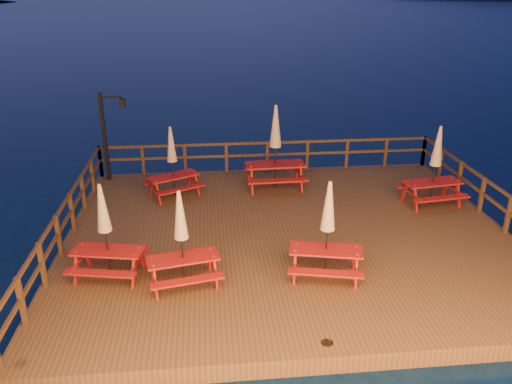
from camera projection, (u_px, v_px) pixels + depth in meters
ground at (288, 244)px, 13.82m from camera, size 500.00×500.00×0.00m
deck at (288, 238)px, 13.74m from camera, size 12.00×10.00×0.40m
deck_piles at (288, 254)px, 13.94m from camera, size 11.44×9.44×1.40m
railing at (279, 182)px, 15.00m from camera, size 11.80×9.75×1.10m
lamp_post at (108, 129)px, 16.64m from camera, size 0.85×0.18×3.00m
picnic_table_0 at (327, 229)px, 11.14m from camera, size 1.91×1.69×2.36m
picnic_table_1 at (172, 161)px, 15.54m from camera, size 2.00×1.87×2.27m
picnic_table_2 at (105, 230)px, 11.14m from camera, size 1.84×1.62×2.30m
picnic_table_3 at (181, 237)px, 10.85m from camera, size 1.82×1.60×2.28m
picnic_table_4 at (275, 146)px, 16.06m from camera, size 1.99×1.65×2.78m
picnic_table_5 at (435, 165)px, 14.88m from camera, size 1.91×1.65×2.47m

